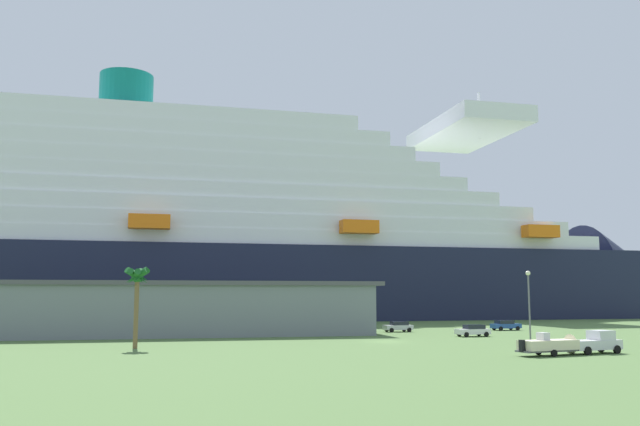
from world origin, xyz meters
TOP-DOWN VIEW (x-y plane):
  - ground_plane at (0.00, 30.00)m, footprint 600.00×600.00m
  - cruise_ship at (-9.01, 74.10)m, footprint 222.73×37.54m
  - terminal_building at (-27.21, 21.89)m, footprint 63.54×21.99m
  - pickup_truck at (14.11, -20.12)m, footprint 5.84×2.95m
  - small_boat_on_trailer at (9.01, -20.91)m, footprint 8.03×2.98m
  - palm_tree at (-29.40, -2.76)m, footprint 2.95×2.99m
  - street_lamp at (15.40, -6.69)m, footprint 0.56×0.56m
  - parked_car_silver_sedan at (9.06, 19.53)m, footprint 4.48×2.28m
  - parked_car_blue_suv at (27.28, 19.44)m, footprint 4.84×2.36m
  - parked_car_white_van at (14.83, 6.43)m, footprint 4.76×2.33m

SIDE VIEW (x-z plane):
  - ground_plane at x=0.00m, z-range 0.00..0.00m
  - parked_car_silver_sedan at x=9.06m, z-range 0.04..1.62m
  - parked_car_white_van at x=14.83m, z-range 0.04..1.62m
  - parked_car_blue_suv at x=27.28m, z-range 0.05..1.63m
  - small_boat_on_trailer at x=9.01m, z-range -0.11..2.04m
  - pickup_truck at x=14.11m, z-range -0.06..2.14m
  - terminal_building at x=-27.21m, z-range 0.02..7.53m
  - street_lamp at x=15.40m, z-range 1.24..9.73m
  - palm_tree at x=-29.40m, z-range 2.79..11.45m
  - cruise_ship at x=-9.01m, z-range -13.74..49.57m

